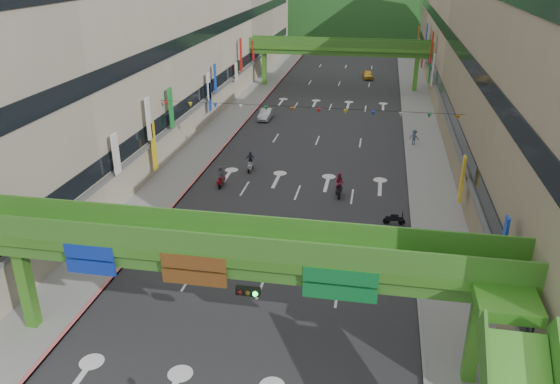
# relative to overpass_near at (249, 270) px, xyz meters

# --- Properties ---
(road_slab) EXTENTS (18.00, 140.00, 0.02)m
(road_slab) POSITION_rel_overpass_near_xyz_m (-0.93, 44.62, -5.20)
(road_slab) COLOR #28282B
(road_slab) RESTS_ON ground
(sidewalk_left) EXTENTS (4.00, 140.00, 0.15)m
(sidewalk_left) POSITION_rel_overpass_near_xyz_m (-11.93, 44.62, -5.13)
(sidewalk_left) COLOR gray
(sidewalk_left) RESTS_ON ground
(sidewalk_right) EXTENTS (4.00, 140.00, 0.15)m
(sidewalk_right) POSITION_rel_overpass_near_xyz_m (10.07, 44.62, -5.13)
(sidewalk_right) COLOR gray
(sidewalk_right) RESTS_ON ground
(curb_left) EXTENTS (0.20, 140.00, 0.18)m
(curb_left) POSITION_rel_overpass_near_xyz_m (-10.03, 44.62, -5.12)
(curb_left) COLOR #CC5959
(curb_left) RESTS_ON ground
(curb_right) EXTENTS (0.20, 140.00, 0.18)m
(curb_right) POSITION_rel_overpass_near_xyz_m (8.17, 44.62, -5.12)
(curb_right) COLOR gray
(curb_right) RESTS_ON ground
(building_row_left) EXTENTS (12.80, 95.00, 19.00)m
(building_row_left) POSITION_rel_overpass_near_xyz_m (-19.86, 44.62, 4.25)
(building_row_left) COLOR #9E937F
(building_row_left) RESTS_ON ground
(building_row_right) EXTENTS (12.80, 95.00, 19.00)m
(building_row_right) POSITION_rel_overpass_near_xyz_m (18.00, 44.62, 4.25)
(building_row_right) COLOR gray
(building_row_right) RESTS_ON ground
(overpass_near) EXTENTS (28.00, 12.27, 7.10)m
(overpass_near) POSITION_rel_overpass_near_xyz_m (0.00, 0.00, 0.00)
(overpass_near) COLOR #4C9E2D
(overpass_near) RESTS_ON ground
(overpass_far) EXTENTS (28.00, 2.20, 7.10)m
(overpass_far) POSITION_rel_overpass_near_xyz_m (-0.93, 59.62, 0.20)
(overpass_far) COLOR #4C9E2D
(overpass_far) RESTS_ON ground
(hill_left) EXTENTS (168.00, 140.00, 112.00)m
(hill_left) POSITION_rel_overpass_near_xyz_m (-15.93, 154.62, -5.21)
(hill_left) COLOR #1C4419
(hill_left) RESTS_ON ground
(hill_right) EXTENTS (208.00, 176.00, 128.00)m
(hill_right) POSITION_rel_overpass_near_xyz_m (24.07, 174.62, -5.21)
(hill_right) COLOR #1C4419
(hill_right) RESTS_ON ground
(bunting_string) EXTENTS (26.00, 0.36, 0.47)m
(bunting_string) POSITION_rel_overpass_near_xyz_m (-0.93, 24.62, 0.75)
(bunting_string) COLOR black
(bunting_string) RESTS_ON ground
(scooter_rider_mid) EXTENTS (0.89, 1.60, 2.05)m
(scooter_rider_mid) POSITION_rel_overpass_near_xyz_m (2.51, 20.43, -4.15)
(scooter_rider_mid) COLOR black
(scooter_rider_mid) RESTS_ON ground
(scooter_rider_left) EXTENTS (0.92, 1.60, 1.86)m
(scooter_rider_left) POSITION_rel_overpass_near_xyz_m (-5.88, 24.72, -4.29)
(scooter_rider_left) COLOR gray
(scooter_rider_left) RESTS_ON ground
(scooter_rider_far) EXTENTS (0.76, 1.60, 1.85)m
(scooter_rider_far) POSITION_rel_overpass_near_xyz_m (-7.48, 20.72, -4.29)
(scooter_rider_far) COLOR maroon
(scooter_rider_far) RESTS_ON ground
(parked_scooter_row) EXTENTS (1.60, 7.15, 1.08)m
(parked_scooter_row) POSITION_rel_overpass_near_xyz_m (6.87, 12.85, -4.68)
(parked_scooter_row) COLOR black
(parked_scooter_row) RESTS_ON ground
(car_silver) EXTENTS (1.47, 3.80, 1.23)m
(car_silver) POSITION_rel_overpass_near_xyz_m (-7.93, 41.61, -4.59)
(car_silver) COLOR silver
(car_silver) RESTS_ON ground
(car_yellow) EXTENTS (1.98, 3.91, 1.28)m
(car_yellow) POSITION_rel_overpass_near_xyz_m (3.17, 67.20, -4.57)
(car_yellow) COLOR yellow
(car_yellow) RESTS_ON ground
(pedestrian_red) EXTENTS (0.89, 0.76, 1.58)m
(pedestrian_red) POSITION_rel_overpass_near_xyz_m (11.27, 5.44, -4.42)
(pedestrian_red) COLOR #A72C22
(pedestrian_red) RESTS_ON ground
(pedestrian_dark) EXTENTS (1.07, 0.54, 1.76)m
(pedestrian_dark) POSITION_rel_overpass_near_xyz_m (10.90, 10.01, -4.32)
(pedestrian_dark) COLOR black
(pedestrian_dark) RESTS_ON ground
(pedestrian_blue) EXTENTS (0.84, 0.67, 1.56)m
(pedestrian_blue) POSITION_rel_overpass_near_xyz_m (8.98, 34.62, -4.42)
(pedestrian_blue) COLOR #354662
(pedestrian_blue) RESTS_ON ground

